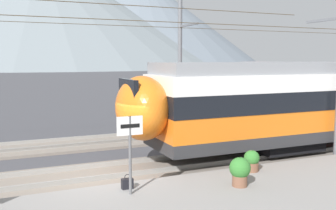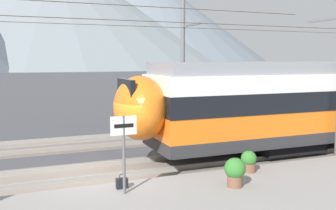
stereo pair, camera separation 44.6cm
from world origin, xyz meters
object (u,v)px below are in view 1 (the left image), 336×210
object	(u,v)px
handbag_near_sign	(127,183)
potted_plant_by_shelter	(252,160)
potted_plant_platform_edge	(240,170)
catenary_mast_far_side	(181,59)
platform_sign	(130,137)

from	to	relation	value
handbag_near_sign	potted_plant_by_shelter	world-z (taller)	potted_plant_by_shelter
potted_plant_by_shelter	handbag_near_sign	bearing A→B (deg)	-179.76
potted_plant_platform_edge	potted_plant_by_shelter	bearing A→B (deg)	42.59
catenary_mast_far_side	platform_sign	xyz separation A→B (m)	(-6.25, -10.01, -2.06)
catenary_mast_far_side	handbag_near_sign	size ratio (longest dim) A/B	106.29
catenary_mast_far_side	platform_sign	world-z (taller)	catenary_mast_far_side
platform_sign	handbag_near_sign	size ratio (longest dim) A/B	5.07
handbag_near_sign	potted_plant_platform_edge	bearing A→B (deg)	-19.71
platform_sign	potted_plant_platform_edge	distance (m)	3.30
catenary_mast_far_side	potted_plant_by_shelter	bearing A→B (deg)	-101.87
catenary_mast_far_side	potted_plant_by_shelter	size ratio (longest dim) A/B	64.10
catenary_mast_far_side	potted_plant_by_shelter	world-z (taller)	catenary_mast_far_side
catenary_mast_far_side	potted_plant_platform_edge	size ratio (longest dim) A/B	52.89
handbag_near_sign	potted_plant_platform_edge	world-z (taller)	potted_plant_platform_edge
potted_plant_platform_edge	platform_sign	bearing A→B (deg)	168.49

